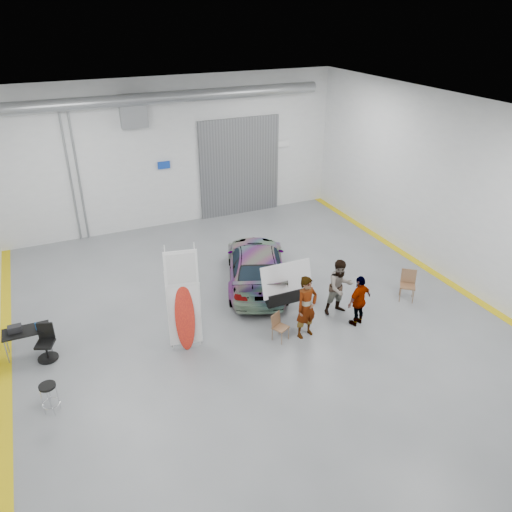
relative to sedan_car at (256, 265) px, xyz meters
name	(u,v)px	position (x,y,z in m)	size (l,w,h in m)	color
ground	(255,318)	(-0.89, -1.90, -0.68)	(16.00, 16.00, 0.00)	slate
room_shell	(232,165)	(-0.66, 0.32, 3.40)	(14.02, 16.18, 6.01)	silver
sedan_car	(256,265)	(0.00, 0.00, 0.00)	(1.91, 4.68, 1.36)	silver
person_a	(307,307)	(0.07, -3.26, 0.26)	(0.68, 0.45, 1.88)	#937650
person_b	(340,287)	(1.55, -2.64, 0.21)	(0.87, 0.66, 1.77)	teal
person_c	(359,300)	(1.74, -3.39, 0.12)	(0.92, 0.38, 1.59)	#995733
surfboard_display	(186,308)	(-3.13, -2.45, 0.59)	(0.88, 0.36, 3.14)	white
folding_chair_near	(280,332)	(-0.68, -3.17, -0.43)	(0.51, 0.55, 0.80)	brown
folding_chair_far	(406,291)	(3.93, -2.89, -0.38)	(0.64, 0.71, 0.97)	brown
shop_stool	(50,398)	(-6.73, -3.50, -0.29)	(0.40, 0.40, 0.79)	black
work_table	(23,331)	(-7.17, -0.95, 0.06)	(1.17, 0.59, 0.95)	gray
office_chair	(45,344)	(-6.70, -1.37, -0.24)	(0.57, 0.60, 1.00)	black
trunk_lid	(286,275)	(0.00, -2.09, 0.70)	(1.58, 0.96, 0.04)	silver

